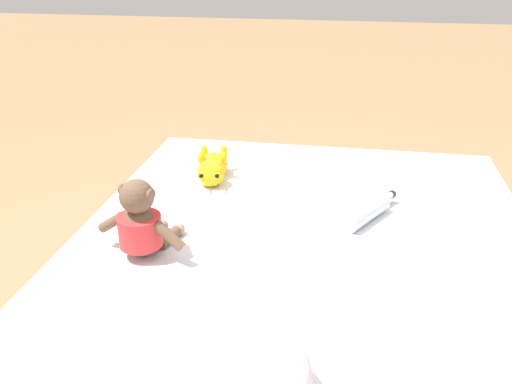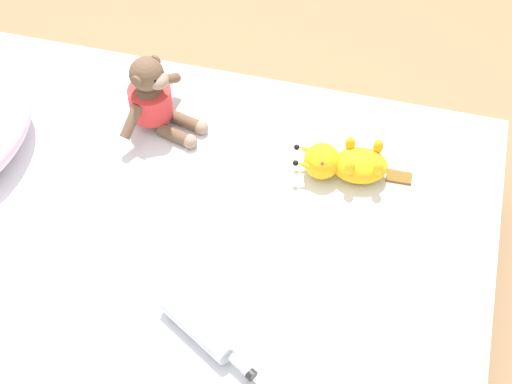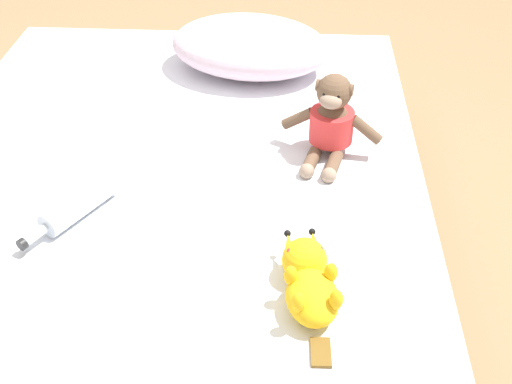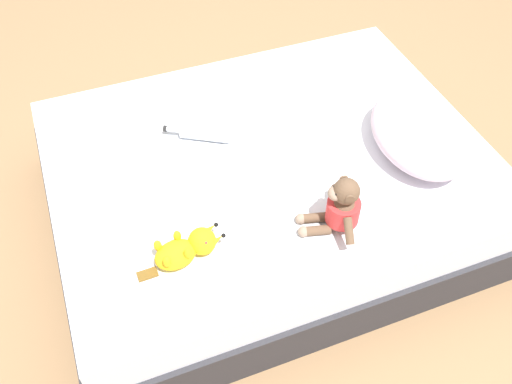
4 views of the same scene
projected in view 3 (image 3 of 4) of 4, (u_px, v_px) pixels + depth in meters
ground_plane at (178, 264)px, 1.99m from camera, size 16.00×16.00×0.00m
bed at (173, 219)px, 1.88m from camera, size 1.43×1.83×0.37m
pillow at (250, 46)px, 2.17m from camera, size 0.60×0.48×0.17m
plush_monkey at (331, 122)px, 1.76m from camera, size 0.28×0.24×0.24m
plush_yellow_creature at (309, 280)px, 1.35m from camera, size 0.14×0.33×0.10m
glass_bottle at (77, 206)px, 1.58m from camera, size 0.18×0.27×0.06m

